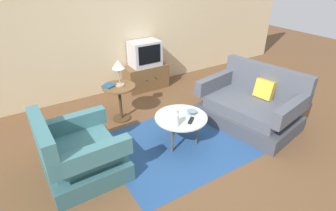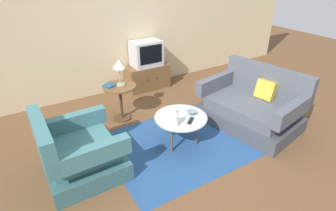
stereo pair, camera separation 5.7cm
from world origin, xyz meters
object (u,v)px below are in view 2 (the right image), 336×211
(mug, at_px, (173,112))
(television, at_px, (146,53))
(side_table, at_px, (120,95))
(couch, at_px, (252,107))
(tv_stand, at_px, (147,77))
(tv_remote_dark, at_px, (191,121))
(book, at_px, (110,85))
(bowl, at_px, (192,113))
(armchair, at_px, (78,154))
(table_lamp, at_px, (119,66))
(vase, at_px, (175,118))
(coffee_table, at_px, (181,120))

(mug, bearing_deg, television, 73.23)
(side_table, bearing_deg, couch, -35.15)
(tv_stand, bearing_deg, tv_remote_dark, -101.96)
(tv_remote_dark, bearing_deg, book, 75.32)
(side_table, height_order, mug, side_table)
(mug, height_order, bowl, mug)
(armchair, xyz_separation_m, table_lamp, (1.01, 1.01, 0.66))
(side_table, distance_m, vase, 1.31)
(tv_stand, height_order, book, book)
(side_table, distance_m, tv_stand, 1.35)
(table_lamp, height_order, tv_remote_dark, table_lamp)
(book, bearing_deg, table_lamp, -43.40)
(tv_stand, bearing_deg, table_lamp, -136.48)
(vase, bearing_deg, couch, 1.11)
(table_lamp, distance_m, book, 0.37)
(armchair, relative_size, book, 4.08)
(couch, distance_m, book, 2.35)
(bowl, relative_size, book, 0.63)
(television, height_order, bowl, television)
(armchair, height_order, coffee_table, armchair)
(coffee_table, height_order, mug, mug)
(coffee_table, distance_m, side_table, 1.22)
(side_table, height_order, book, book)
(armchair, distance_m, mug, 1.39)
(vase, distance_m, book, 1.41)
(armchair, distance_m, vase, 1.31)
(bowl, bearing_deg, side_table, 118.94)
(coffee_table, bearing_deg, mug, 119.16)
(bowl, bearing_deg, mug, 152.77)
(vase, relative_size, mug, 1.90)
(side_table, distance_m, table_lamp, 0.51)
(vase, bearing_deg, mug, 63.68)
(vase, distance_m, mug, 0.30)
(armchair, bearing_deg, tv_stand, 133.21)
(armchair, xyz_separation_m, book, (0.84, 1.06, 0.34))
(mug, bearing_deg, coffee_table, -60.84)
(armchair, height_order, vase, armchair)
(table_lamp, height_order, vase, table_lamp)
(vase, bearing_deg, tv_stand, 71.94)
(armchair, distance_m, table_lamp, 1.57)
(side_table, distance_m, tv_remote_dark, 1.40)
(couch, bearing_deg, book, 44.66)
(armchair, distance_m, tv_stand, 2.73)
(couch, relative_size, coffee_table, 2.21)
(television, bearing_deg, table_lamp, -136.13)
(television, xyz_separation_m, table_lamp, (-0.94, -0.91, 0.19))
(couch, distance_m, television, 2.36)
(vase, relative_size, book, 1.07)
(couch, relative_size, vase, 6.54)
(coffee_table, height_order, book, book)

